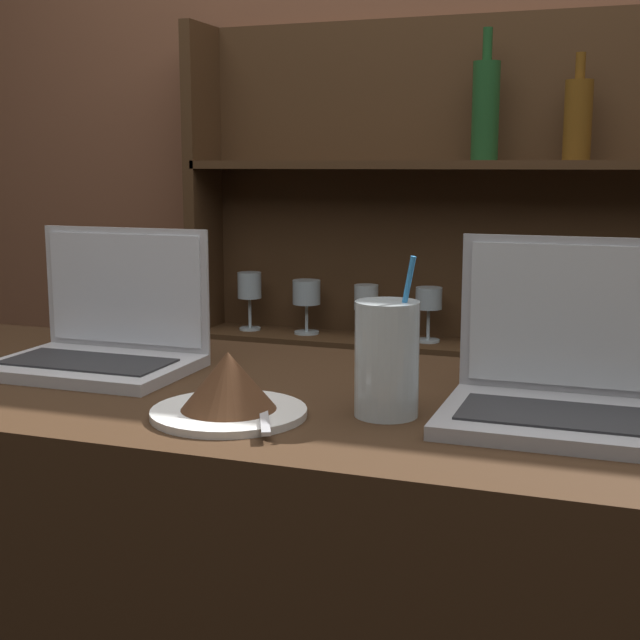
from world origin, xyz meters
TOP-DOWN VIEW (x-y plane):
  - back_wall at (0.00, 1.37)m, footprint 7.00×0.06m
  - back_shelf at (0.04, 1.29)m, footprint 1.55×0.18m
  - laptop_near at (-0.44, 0.34)m, footprint 0.30×0.22m
  - laptop_far at (0.29, 0.28)m, footprint 0.34×0.22m
  - cake_plate at (-0.14, 0.15)m, footprint 0.20×0.20m
  - water_glass at (0.05, 0.23)m, footprint 0.08×0.08m

SIDE VIEW (x-z plane):
  - back_shelf at x=0.04m, z-range 0.04..1.78m
  - cake_plate at x=-0.14m, z-range 1.07..1.16m
  - laptop_near at x=-0.44m, z-range 1.02..1.24m
  - laptop_far at x=0.29m, z-range 1.02..1.24m
  - water_glass at x=0.05m, z-range 1.05..1.26m
  - back_wall at x=0.00m, z-range 0.00..2.70m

